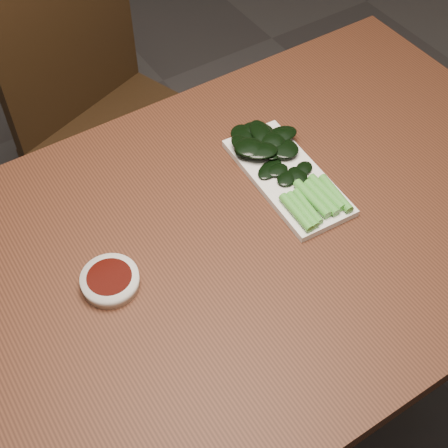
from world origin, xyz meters
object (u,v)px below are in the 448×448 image
table (225,264)px  gai_lan (279,160)px  sauce_bowl (110,281)px  serving_plate (287,177)px  chair_far (112,117)px

table → gai_lan: 0.23m
sauce_bowl → gai_lan: gai_lan is taller
table → sauce_bowl: (-0.21, 0.03, 0.08)m
serving_plate → table: bearing=-161.4°
chair_far → serving_plate: (0.10, -0.64, 0.27)m
chair_far → gai_lan: chair_far is taller
table → serving_plate: bearing=18.6°
table → chair_far: bearing=83.3°
sauce_bowl → gai_lan: (0.40, 0.07, 0.01)m
chair_far → serving_plate: 0.70m
sauce_bowl → serving_plate: bearing=5.3°
gai_lan → table: bearing=-153.3°
table → serving_plate: size_ratio=4.78×
table → serving_plate: serving_plate is taller
serving_plate → gai_lan: gai_lan is taller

